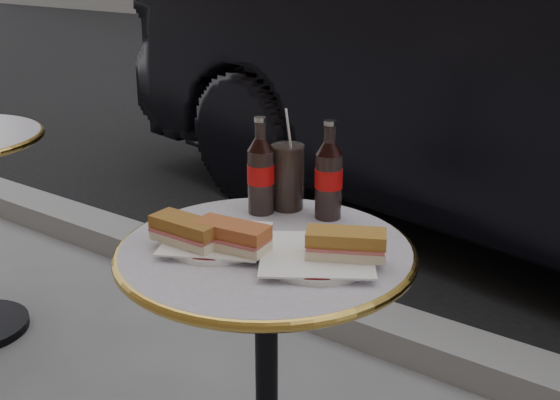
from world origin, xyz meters
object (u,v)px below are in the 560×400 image
Objects in this scene: bistro_table at (267,397)px; cola_bottle_left at (261,166)px; plate_left at (217,242)px; cola_glass at (288,177)px; cola_bottle_right at (329,170)px; plate_right at (317,258)px.

cola_bottle_left reaches higher than bistro_table.
cola_glass is at bearing 91.28° from plate_left.
cola_bottle_left and cola_bottle_right have the same top height.
cola_bottle_right is (0.14, 0.06, 0.00)m from cola_bottle_left.
plate_right is at bearing 14.97° from plate_left.
plate_left reaches higher than bistro_table.
plate_left is at bearing -78.91° from cola_bottle_left.
cola_bottle_right is at bearing 86.47° from bistro_table.
bistro_table is 3.24× the size of cola_bottle_left.
cola_bottle_left is (-0.13, 0.15, 0.48)m from bistro_table.
plate_left is at bearing -88.72° from cola_glass.
bistro_table is at bearing -177.28° from plate_right.
cola_bottle_right is (-0.11, 0.21, 0.11)m from plate_right.
plate_left is 0.22m from plate_right.
cola_bottle_left reaches higher than plate_left.
plate_right is at bearing 2.72° from bistro_table.
plate_left is 0.95× the size of cola_bottle_right.
bistro_table is at bearing -93.53° from cola_bottle_right.
plate_left is at bearing -165.03° from plate_right.
plate_left is 1.38× the size of cola_glass.
bistro_table is 0.53m from cola_bottle_right.
bistro_table is 3.24× the size of cola_bottle_right.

